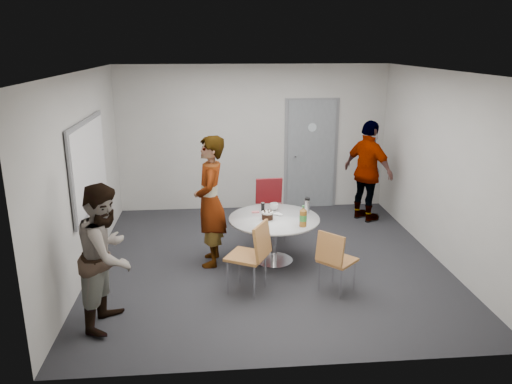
{
  "coord_description": "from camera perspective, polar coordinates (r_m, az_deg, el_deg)",
  "views": [
    {
      "loc": [
        -0.76,
        -6.66,
        3.06
      ],
      "look_at": [
        -0.15,
        0.25,
        0.98
      ],
      "focal_mm": 35.0,
      "sensor_mm": 36.0,
      "label": 1
    }
  ],
  "objects": [
    {
      "name": "wall_right",
      "position": [
        7.61,
        20.47,
        2.64
      ],
      "size": [
        0.0,
        5.0,
        5.0
      ],
      "primitive_type": "plane",
      "rotation": [
        1.57,
        0.0,
        -1.57
      ],
      "color": "#B1AEA8",
      "rests_on": "floor"
    },
    {
      "name": "door",
      "position": [
        9.55,
        6.3,
        4.29
      ],
      "size": [
        1.02,
        0.17,
        2.12
      ],
      "color": "slate",
      "rests_on": "wall_back"
    },
    {
      "name": "floor",
      "position": [
        7.37,
        1.33,
        -7.85
      ],
      "size": [
        5.0,
        5.0,
        0.0
      ],
      "primitive_type": "plane",
      "color": "black",
      "rests_on": "ground"
    },
    {
      "name": "chair_far",
      "position": [
        8.09,
        1.63,
        -1.14
      ],
      "size": [
        0.49,
        0.52,
        0.95
      ],
      "rotation": [
        0.0,
        0.0,
        3.21
      ],
      "color": "maroon",
      "rests_on": "floor"
    },
    {
      "name": "person_right",
      "position": [
        8.97,
        12.69,
        2.31
      ],
      "size": [
        0.92,
        1.12,
        1.79
      ],
      "primitive_type": "imported",
      "rotation": [
        0.0,
        0.0,
        2.12
      ],
      "color": "black",
      "rests_on": "floor"
    },
    {
      "name": "table",
      "position": [
        7.13,
        2.26,
        -3.63
      ],
      "size": [
        1.29,
        1.29,
        0.97
      ],
      "color": "silver",
      "rests_on": "floor"
    },
    {
      "name": "whiteboard",
      "position": [
        7.25,
        -18.52,
        2.98
      ],
      "size": [
        0.04,
        1.9,
        1.25
      ],
      "color": "slate",
      "rests_on": "wall_left"
    },
    {
      "name": "chair_near_right",
      "position": [
        6.34,
        8.94,
        -7.28
      ],
      "size": [
        0.58,
        0.58,
        0.83
      ],
      "rotation": [
        0.0,
        0.0,
        -0.81
      ],
      "color": "#8F5F2C",
      "rests_on": "floor"
    },
    {
      "name": "ceiling",
      "position": [
        6.71,
        1.49,
        13.61
      ],
      "size": [
        5.0,
        5.0,
        0.0
      ],
      "primitive_type": "plane",
      "rotation": [
        3.14,
        0.0,
        0.0
      ],
      "color": "silver",
      "rests_on": "wall_back"
    },
    {
      "name": "wall_back",
      "position": [
        9.35,
        -0.32,
        6.15
      ],
      "size": [
        5.0,
        0.0,
        5.0
      ],
      "primitive_type": "plane",
      "rotation": [
        1.57,
        0.0,
        0.0
      ],
      "color": "#B1AEA8",
      "rests_on": "floor"
    },
    {
      "name": "chair_near_left",
      "position": [
        6.26,
        -0.28,
        -6.7
      ],
      "size": [
        0.63,
        0.61,
        0.94
      ],
      "rotation": [
        0.0,
        0.0,
        1.08
      ],
      "color": "#8F5F2C",
      "rests_on": "floor"
    },
    {
      "name": "wall_left",
      "position": [
        7.09,
        -19.11,
        1.8
      ],
      "size": [
        0.0,
        5.0,
        5.0
      ],
      "primitive_type": "plane",
      "rotation": [
        1.57,
        0.0,
        1.57
      ],
      "color": "#B1AEA8",
      "rests_on": "floor"
    },
    {
      "name": "person_left",
      "position": [
        5.75,
        -16.69,
        -6.96
      ],
      "size": [
        0.76,
        0.9,
        1.64
      ],
      "primitive_type": "imported",
      "rotation": [
        0.0,
        0.0,
        1.38
      ],
      "color": "white",
      "rests_on": "floor"
    },
    {
      "name": "wall_front",
      "position": [
        4.56,
        4.94,
        -5.38
      ],
      "size": [
        5.0,
        0.0,
        5.0
      ],
      "primitive_type": "plane",
      "rotation": [
        -1.57,
        0.0,
        0.0
      ],
      "color": "#B1AEA8",
      "rests_on": "floor"
    },
    {
      "name": "person_main",
      "position": [
        7.0,
        -5.25,
        -1.1
      ],
      "size": [
        0.48,
        0.7,
        1.86
      ],
      "primitive_type": "imported",
      "rotation": [
        0.0,
        0.0,
        -1.62
      ],
      "color": "#A5C6EA",
      "rests_on": "floor"
    }
  ]
}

